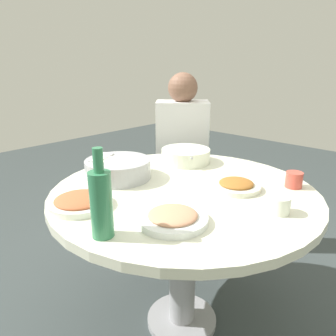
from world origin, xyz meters
TOP-DOWN VIEW (x-y plane):
  - ground at (0.00, 0.00)m, footprint 8.00×8.00m
  - round_dining_table at (0.00, 0.00)m, footprint 1.14×1.14m
  - rice_bowl at (0.11, -0.32)m, footprint 0.31×0.31m
  - soup_bowl at (-0.30, -0.24)m, footprint 0.26×0.26m
  - dish_stirfry at (-0.15, 0.17)m, footprint 0.21×0.21m
  - dish_shrimp at (0.26, 0.17)m, footprint 0.24×0.24m
  - dish_tofu_braise at (0.41, -0.17)m, footprint 0.24×0.24m
  - green_bottle at (0.48, 0.07)m, footprint 0.07×0.07m
  - tea_cup_near at (-0.34, 0.34)m, footprint 0.07×0.07m
  - tea_cup_far at (-0.06, 0.40)m, footprint 0.08×0.08m
  - stool_for_diner_left at (-0.60, -0.52)m, footprint 0.32×0.32m
  - diner_left at (-0.60, -0.52)m, footprint 0.47×0.46m

SIDE VIEW (x-z plane):
  - ground at x=0.00m, z-range 0.00..0.00m
  - stool_for_diner_left at x=-0.60m, z-range 0.00..0.43m
  - round_dining_table at x=0.00m, z-range 0.24..0.97m
  - dish_stirfry at x=-0.15m, z-range 0.72..0.76m
  - dish_shrimp at x=0.26m, z-range 0.72..0.76m
  - dish_tofu_braise at x=0.41m, z-range 0.72..0.77m
  - diner_left at x=-0.60m, z-range 0.36..1.12m
  - tea_cup_far at x=-0.06m, z-range 0.72..0.79m
  - tea_cup_near at x=-0.34m, z-range 0.72..0.79m
  - soup_bowl at x=-0.30m, z-range 0.72..0.80m
  - rice_bowl at x=0.11m, z-range 0.72..0.82m
  - green_bottle at x=0.48m, z-range 0.70..0.98m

